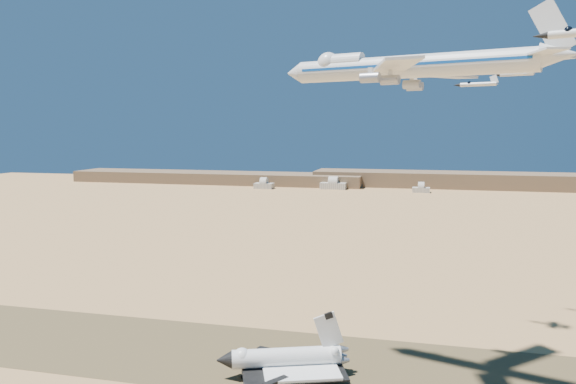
% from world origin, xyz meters
% --- Properties ---
extents(ground, '(1200.00, 1200.00, 0.00)m').
position_xyz_m(ground, '(0.00, 0.00, 0.00)').
color(ground, tan).
rests_on(ground, ground).
extents(runway, '(600.00, 50.00, 0.06)m').
position_xyz_m(runway, '(0.00, 0.00, 0.03)').
color(runway, brown).
rests_on(runway, ground).
extents(ridgeline, '(960.00, 90.00, 18.00)m').
position_xyz_m(ridgeline, '(65.32, 527.31, 7.63)').
color(ridgeline, brown).
rests_on(ridgeline, ground).
extents(hangars, '(200.50, 29.50, 30.00)m').
position_xyz_m(hangars, '(-64.00, 478.43, 4.83)').
color(hangars, beige).
rests_on(hangars, ground).
extents(shuttle, '(38.66, 31.80, 18.80)m').
position_xyz_m(shuttle, '(8.62, -10.20, 5.05)').
color(shuttle, silver).
rests_on(shuttle, runway).
extents(carrier_747, '(74.96, 55.93, 18.76)m').
position_xyz_m(carrier_747, '(39.22, -8.17, 87.05)').
color(carrier_747, silver).
extents(chase_jet_c, '(14.36, 8.37, 3.66)m').
position_xyz_m(chase_jet_c, '(61.99, 38.77, 85.66)').
color(chase_jet_c, silver).
extents(chase_jet_d, '(13.98, 8.16, 3.57)m').
position_xyz_m(chase_jet_d, '(76.32, 56.72, 90.28)').
color(chase_jet_d, silver).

